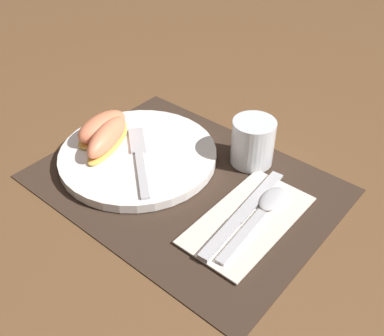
{
  "coord_description": "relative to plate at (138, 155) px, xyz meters",
  "views": [
    {
      "loc": [
        0.37,
        -0.42,
        0.48
      ],
      "look_at": [
        0.0,
        0.02,
        0.02
      ],
      "focal_mm": 42.0,
      "sensor_mm": 36.0,
      "label": 1
    }
  ],
  "objects": [
    {
      "name": "ground_plane",
      "position": [
        0.1,
        0.01,
        -0.01
      ],
      "size": [
        3.0,
        3.0,
        0.0
      ],
      "primitive_type": "plane",
      "color": "brown"
    },
    {
      "name": "placemat",
      "position": [
        0.1,
        0.01,
        -0.01
      ],
      "size": [
        0.47,
        0.35,
        0.0
      ],
      "color": "#38281E",
      "rests_on": "ground_plane"
    },
    {
      "name": "plate",
      "position": [
        0.0,
        0.0,
        0.0
      ],
      "size": [
        0.27,
        0.27,
        0.02
      ],
      "color": "white",
      "rests_on": "placemat"
    },
    {
      "name": "juice_glass",
      "position": [
        0.15,
        0.12,
        0.03
      ],
      "size": [
        0.07,
        0.07,
        0.08
      ],
      "color": "silver",
      "rests_on": "placemat"
    },
    {
      "name": "napkin",
      "position": [
        0.23,
        -0.0,
        -0.01
      ],
      "size": [
        0.11,
        0.21,
        0.0
      ],
      "color": "silver",
      "rests_on": "placemat"
    },
    {
      "name": "knife",
      "position": [
        0.22,
        -0.0,
        -0.0
      ],
      "size": [
        0.04,
        0.22,
        0.01
      ],
      "color": "#BCBCC1",
      "rests_on": "napkin"
    },
    {
      "name": "spoon",
      "position": [
        0.24,
        0.03,
        -0.0
      ],
      "size": [
        0.04,
        0.18,
        0.01
      ],
      "color": "#BCBCC1",
      "rests_on": "napkin"
    },
    {
      "name": "fork",
      "position": [
        0.01,
        -0.01,
        0.01
      ],
      "size": [
        0.16,
        0.14,
        0.0
      ],
      "color": "#BCBCC1",
      "rests_on": "plate"
    },
    {
      "name": "citrus_wedge_0",
      "position": [
        -0.08,
        -0.01,
        0.03
      ],
      "size": [
        0.06,
        0.11,
        0.04
      ],
      "color": "#F7C656",
      "rests_on": "plate"
    },
    {
      "name": "citrus_wedge_1",
      "position": [
        -0.05,
        -0.02,
        0.03
      ],
      "size": [
        0.08,
        0.13,
        0.04
      ],
      "color": "#F7C656",
      "rests_on": "plate"
    }
  ]
}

